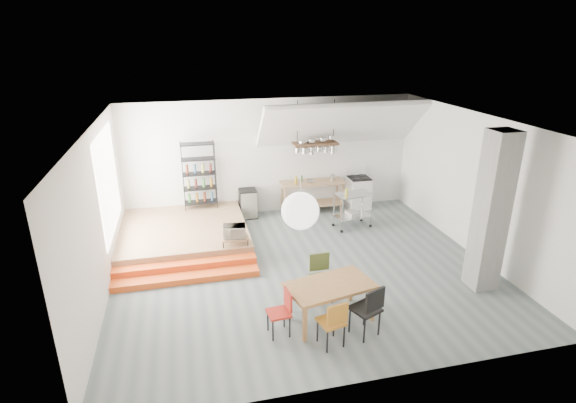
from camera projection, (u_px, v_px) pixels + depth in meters
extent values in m
plane|color=slate|center=(304.00, 268.00, 9.81)|extent=(8.00, 8.00, 0.00)
cube|color=silver|center=(271.00, 157.00, 12.43)|extent=(8.00, 0.04, 3.20)
cube|color=silver|center=(98.00, 217.00, 8.38)|extent=(0.04, 7.00, 3.20)
cube|color=silver|center=(476.00, 185.00, 10.12)|extent=(0.04, 7.00, 3.20)
cube|color=white|center=(306.00, 122.00, 8.68)|extent=(8.00, 7.00, 0.02)
cube|color=white|center=(341.00, 124.00, 11.94)|extent=(4.40, 1.44, 1.32)
cube|color=white|center=(109.00, 182.00, 9.68)|extent=(0.02, 2.50, 2.20)
cube|color=olive|center=(184.00, 234.00, 11.02)|extent=(3.00, 3.00, 0.40)
cube|color=#EA551B|center=(187.00, 278.00, 9.29)|extent=(3.00, 0.35, 0.13)
cube|color=#EA551B|center=(186.00, 267.00, 9.59)|extent=(3.00, 0.35, 0.27)
cube|color=gray|center=(491.00, 212.00, 8.60)|extent=(0.50, 0.50, 3.20)
cube|color=olive|center=(312.00, 183.00, 12.61)|extent=(1.80, 0.60, 0.06)
cube|color=olive|center=(312.00, 204.00, 12.83)|extent=(1.70, 0.55, 0.04)
cube|color=olive|center=(337.00, 193.00, 13.14)|extent=(0.06, 0.06, 0.86)
cube|color=olive|center=(282.00, 197.00, 12.79)|extent=(0.06, 0.06, 0.86)
cube|color=olive|center=(342.00, 198.00, 12.74)|extent=(0.06, 0.06, 0.86)
cube|color=olive|center=(286.00, 203.00, 12.39)|extent=(0.06, 0.06, 0.86)
cube|color=white|center=(358.00, 193.00, 13.06)|extent=(0.60, 0.60, 0.90)
cube|color=black|center=(359.00, 178.00, 12.90)|extent=(0.58, 0.58, 0.03)
cube|color=white|center=(356.00, 171.00, 13.11)|extent=(0.60, 0.05, 0.25)
cylinder|color=black|center=(362.00, 175.00, 13.05)|extent=(0.18, 0.18, 0.02)
cylinder|color=black|center=(353.00, 176.00, 12.99)|extent=(0.18, 0.18, 0.02)
cylinder|color=black|center=(366.00, 178.00, 12.79)|extent=(0.18, 0.18, 0.02)
cylinder|color=black|center=(356.00, 179.00, 12.73)|extent=(0.18, 0.18, 0.02)
cube|color=#452B1B|center=(315.00, 143.00, 12.01)|extent=(1.20, 0.50, 0.05)
cylinder|color=black|center=(297.00, 123.00, 11.70)|extent=(0.02, 0.02, 1.15)
cylinder|color=black|center=(334.00, 121.00, 11.92)|extent=(0.02, 0.02, 1.15)
cylinder|color=silver|center=(298.00, 150.00, 11.91)|extent=(0.16, 0.16, 0.12)
cylinder|color=silver|center=(305.00, 150.00, 11.96)|extent=(0.20, 0.20, 0.16)
cylinder|color=silver|center=(312.00, 151.00, 12.01)|extent=(0.16, 0.16, 0.20)
cylinder|color=silver|center=(319.00, 149.00, 12.04)|extent=(0.20, 0.20, 0.12)
cylinder|color=silver|center=(326.00, 149.00, 12.09)|extent=(0.16, 0.16, 0.16)
cylinder|color=silver|center=(333.00, 149.00, 12.14)|extent=(0.20, 0.20, 0.20)
cylinder|color=black|center=(215.00, 172.00, 12.09)|extent=(0.02, 0.02, 1.80)
cylinder|color=black|center=(183.00, 175.00, 11.91)|extent=(0.02, 0.02, 1.80)
cylinder|color=black|center=(216.00, 176.00, 11.76)|extent=(0.02, 0.02, 1.80)
cylinder|color=black|center=(183.00, 179.00, 11.58)|extent=(0.02, 0.02, 1.80)
cube|color=black|center=(201.00, 202.00, 12.10)|extent=(0.88, 0.38, 0.02)
cube|color=black|center=(200.00, 188.00, 11.96)|extent=(0.88, 0.38, 0.02)
cube|color=black|center=(199.00, 174.00, 11.82)|extent=(0.88, 0.38, 0.02)
cube|color=black|center=(198.00, 159.00, 11.67)|extent=(0.88, 0.38, 0.02)
cube|color=black|center=(197.00, 144.00, 11.53)|extent=(0.88, 0.38, 0.03)
cylinder|color=#3C8A37|center=(201.00, 197.00, 12.05)|extent=(0.07, 0.07, 0.24)
cylinder|color=#9E651A|center=(200.00, 183.00, 11.91)|extent=(0.07, 0.07, 0.24)
cylinder|color=maroon|center=(199.00, 169.00, 11.77)|extent=(0.07, 0.07, 0.24)
cube|color=olive|center=(235.00, 238.00, 10.00)|extent=(0.60, 0.40, 0.03)
cylinder|color=black|center=(246.00, 237.00, 10.24)|extent=(0.02, 0.02, 0.13)
cylinder|color=black|center=(222.00, 239.00, 10.12)|extent=(0.02, 0.02, 0.13)
cylinder|color=black|center=(248.00, 243.00, 9.93)|extent=(0.02, 0.02, 0.13)
cylinder|color=black|center=(223.00, 245.00, 9.81)|extent=(0.02, 0.02, 0.13)
sphere|color=white|center=(300.00, 211.00, 7.06)|extent=(0.60, 0.60, 0.60)
cube|color=olive|center=(330.00, 286.00, 7.83)|extent=(1.65, 1.14, 0.06)
cube|color=olive|center=(351.00, 285.00, 8.53)|extent=(0.08, 0.08, 0.66)
cube|color=olive|center=(286.00, 302.00, 7.99)|extent=(0.08, 0.08, 0.66)
cube|color=olive|center=(373.00, 304.00, 7.92)|extent=(0.08, 0.08, 0.66)
cube|color=olive|center=(305.00, 324.00, 7.38)|extent=(0.08, 0.08, 0.66)
cube|color=#A8691C|center=(331.00, 321.00, 7.27)|extent=(0.47, 0.47, 0.04)
cube|color=#A8691C|center=(338.00, 314.00, 7.03)|extent=(0.37, 0.12, 0.34)
cylinder|color=black|center=(327.00, 341.00, 7.15)|extent=(0.03, 0.03, 0.43)
cylinder|color=black|center=(344.00, 336.00, 7.28)|extent=(0.03, 0.03, 0.43)
cylinder|color=black|center=(317.00, 330.00, 7.41)|extent=(0.03, 0.03, 0.43)
cylinder|color=black|center=(334.00, 325.00, 7.54)|extent=(0.03, 0.03, 0.43)
cube|color=black|center=(365.00, 309.00, 7.51)|extent=(0.57, 0.57, 0.04)
cube|color=black|center=(375.00, 300.00, 7.27)|extent=(0.40, 0.20, 0.38)
cylinder|color=black|center=(364.00, 330.00, 7.37)|extent=(0.03, 0.03, 0.48)
cylinder|color=black|center=(379.00, 323.00, 7.57)|extent=(0.03, 0.03, 0.48)
cylinder|color=black|center=(350.00, 320.00, 7.64)|extent=(0.03, 0.03, 0.48)
cylinder|color=black|center=(364.00, 313.00, 7.83)|extent=(0.03, 0.03, 0.48)
cube|color=#4B5A2A|center=(322.00, 278.00, 8.50)|extent=(0.42, 0.42, 0.04)
cube|color=#4B5A2A|center=(319.00, 262.00, 8.58)|extent=(0.39, 0.05, 0.36)
cylinder|color=black|center=(327.00, 284.00, 8.77)|extent=(0.03, 0.03, 0.45)
cylinder|color=black|center=(311.00, 286.00, 8.70)|extent=(0.03, 0.03, 0.45)
cylinder|color=black|center=(333.00, 293.00, 8.47)|extent=(0.03, 0.03, 0.45)
cylinder|color=black|center=(316.00, 295.00, 8.40)|extent=(0.03, 0.03, 0.45)
cube|color=#B12319|center=(279.00, 313.00, 7.53)|extent=(0.40, 0.40, 0.04)
cube|color=#B12319|center=(288.00, 299.00, 7.50)|extent=(0.07, 0.35, 0.32)
cylinder|color=black|center=(290.00, 327.00, 7.52)|extent=(0.03, 0.03, 0.41)
cylinder|color=black|center=(284.00, 317.00, 7.78)|extent=(0.03, 0.03, 0.41)
cylinder|color=black|center=(273.00, 331.00, 7.43)|extent=(0.03, 0.03, 0.41)
cylinder|color=black|center=(268.00, 320.00, 7.69)|extent=(0.03, 0.03, 0.41)
cube|color=silver|center=(353.00, 194.00, 11.59)|extent=(1.01, 0.67, 0.04)
cube|color=silver|center=(352.00, 216.00, 11.81)|extent=(1.01, 0.67, 0.03)
cylinder|color=silver|center=(362.00, 205.00, 12.11)|extent=(0.03, 0.03, 0.89)
sphere|color=black|center=(361.00, 220.00, 12.26)|extent=(0.08, 0.08, 0.08)
cylinder|color=silver|center=(334.00, 210.00, 11.79)|extent=(0.03, 0.03, 0.89)
sphere|color=black|center=(333.00, 225.00, 11.94)|extent=(0.08, 0.08, 0.08)
cylinder|color=silver|center=(371.00, 211.00, 11.71)|extent=(0.03, 0.03, 0.89)
sphere|color=black|center=(370.00, 226.00, 11.86)|extent=(0.08, 0.08, 0.08)
cylinder|color=silver|center=(342.00, 216.00, 11.39)|extent=(0.03, 0.03, 0.89)
sphere|color=black|center=(342.00, 231.00, 11.54)|extent=(0.08, 0.08, 0.08)
cube|color=black|center=(248.00, 203.00, 12.43)|extent=(0.47, 0.47, 0.80)
imported|color=beige|center=(234.00, 231.00, 9.94)|extent=(0.53, 0.39, 0.27)
imported|color=silver|center=(310.00, 181.00, 12.53)|extent=(0.21, 0.21, 0.05)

